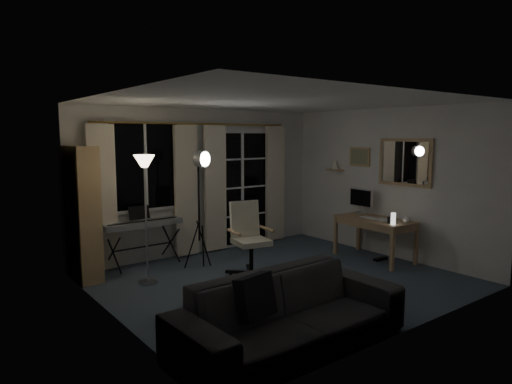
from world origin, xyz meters
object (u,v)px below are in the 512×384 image
Objects in this scene: bookshelf at (79,216)px; sofa at (290,301)px; torchiere_lamp at (145,181)px; studio_light at (201,172)px; mug at (406,219)px; desk at (375,224)px; keyboard_piano at (142,225)px; office_chair at (247,232)px; monitor at (361,199)px.

bookshelf is 0.79× the size of sofa.
torchiere_lamp is 0.98m from studio_light.
torchiere_lamp is 15.80× the size of mug.
mug is at bearing -75.75° from desk.
torchiere_lamp is at bearing 164.97° from desk.
torchiere_lamp is 1.42× the size of keyboard_piano.
studio_light is 1.71× the size of office_chair.
office_chair is at bearing 178.85° from monitor.
studio_light is at bearing -36.36° from keyboard_piano.
studio_light is 2.77m from monitor.
keyboard_piano is at bearing -4.24° from bookshelf.
torchiere_lamp is at bearing 155.31° from mug.
desk is (3.12, -1.77, -0.08)m from keyboard_piano.
bookshelf is 4.42m from monitor.
desk is 11.66× the size of mug.
studio_light is at bearing 154.87° from desk.
bookshelf reaches higher than mug.
desk is 2.65× the size of monitor.
keyboard_piano is at bearing 144.77° from mug.
keyboard_piano is 3.94m from mug.
mug is (3.22, -2.27, 0.06)m from keyboard_piano.
bookshelf is 2.32m from office_chair.
mug is (3.45, -1.59, -0.66)m from torchiere_lamp.
bookshelf is 1.76× the size of office_chair.
torchiere_lamp is 1.36× the size of desk.
studio_light is at bearing 165.24° from monitor.
keyboard_piano is at bearing 71.10° from torchiere_lamp.
monitor is 0.21× the size of sofa.
keyboard_piano is 0.95× the size of desk.
keyboard_piano is (0.88, -0.05, -0.21)m from bookshelf.
torchiere_lamp is 2.74m from sofa.
sofa is (-3.18, -0.97, -0.26)m from mug.
torchiere_lamp is 3.86m from mug.
torchiere_lamp is at bearing -49.53° from bookshelf.
desk is at bearing -25.32° from bookshelf.
mug is at bearing -60.21° from studio_light.
monitor is at bearing 69.32° from desk.
keyboard_piano is 2.52× the size of monitor.
office_chair is (1.31, -0.48, -0.77)m from torchiere_lamp.
sofa is at bearing -162.98° from mug.
keyboard_piano reaches higher than desk.
studio_light is 3.00m from sofa.
office_chair is at bearing -20.02° from torchiere_lamp.
studio_light is 1.11m from office_chair.
monitor is at bearing 6.17° from office_chair.
monitor reaches higher than keyboard_piano.
office_chair is (0.35, -0.67, -0.81)m from studio_light.
desk is (4.00, -1.83, -0.29)m from bookshelf.
studio_light is 1.41× the size of desk.
monitor is (4.20, -1.38, 0.04)m from bookshelf.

